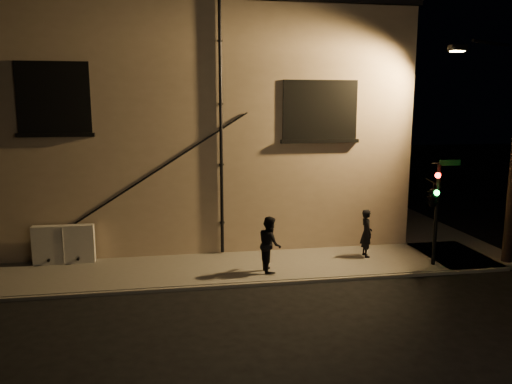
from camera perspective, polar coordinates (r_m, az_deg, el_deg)
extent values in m
plane|color=black|center=(14.98, 4.30, -10.33)|extent=(90.00, 90.00, 0.00)
cube|color=#5D5954|center=(15.98, -7.65, -8.84)|extent=(20.00, 3.00, 0.12)
cube|color=#5D5954|center=(24.34, 14.72, -2.46)|extent=(3.00, 16.00, 0.12)
cube|color=tan|center=(22.64, -8.60, 7.55)|extent=(16.00, 12.00, 8.50)
cube|color=black|center=(22.87, -8.91, 18.62)|extent=(16.20, 12.20, 0.30)
cube|color=black|center=(16.97, -22.12, 9.98)|extent=(2.20, 0.10, 2.20)
cube|color=black|center=(16.99, -22.11, 9.98)|extent=(1.98, 0.05, 1.98)
cube|color=black|center=(17.34, 7.34, 9.29)|extent=(2.60, 0.10, 2.00)
cube|color=#A5B28C|center=(17.35, 7.32, 9.30)|extent=(2.38, 0.05, 1.78)
cylinder|color=black|center=(16.64, -4.02, 6.94)|extent=(0.11, 0.11, 8.30)
cylinder|color=black|center=(16.72, -11.50, 2.27)|extent=(5.96, 0.04, 3.75)
cylinder|color=black|center=(16.71, -11.09, 2.48)|extent=(5.96, 0.04, 3.75)
cube|color=beige|center=(17.28, -21.10, -5.60)|extent=(1.90, 0.32, 1.25)
imported|color=black|center=(17.20, 12.50, -4.60)|extent=(0.41, 0.60, 1.62)
imported|color=black|center=(15.34, 1.59, -5.96)|extent=(0.67, 0.85, 1.72)
cylinder|color=black|center=(16.76, 19.90, -2.52)|extent=(0.12, 0.12, 3.23)
imported|color=black|center=(16.42, 19.57, -0.31)|extent=(0.89, 1.99, 0.78)
sphere|color=#FF140C|center=(16.18, 20.08, 1.79)|extent=(0.17, 0.17, 0.17)
sphere|color=#14FF3F|center=(16.26, 19.96, -0.08)|extent=(0.17, 0.17, 0.17)
cube|color=#0C4C1E|center=(16.67, 21.29, 3.14)|extent=(0.70, 0.03, 0.18)
cylinder|color=black|center=(17.78, 25.30, 15.15)|extent=(1.93, 1.05, 0.10)
cube|color=black|center=(17.81, 22.04, 15.02)|extent=(0.55, 0.28, 0.18)
cube|color=#FFC672|center=(17.80, 22.02, 14.70)|extent=(0.42, 0.20, 0.04)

